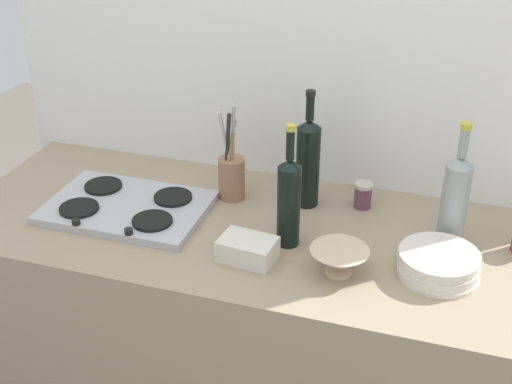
{
  "coord_description": "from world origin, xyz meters",
  "views": [
    {
      "loc": [
        0.52,
        -1.61,
        1.95
      ],
      "look_at": [
        0.0,
        0.0,
        1.02
      ],
      "focal_mm": 48.08,
      "sensor_mm": 36.0,
      "label": 1
    }
  ],
  "objects": [
    {
      "name": "stovetop_hob",
      "position": [
        -0.4,
        -0.02,
        0.91
      ],
      "size": [
        0.48,
        0.33,
        0.04
      ],
      "color": "#B2B2B7",
      "rests_on": "counter_block"
    },
    {
      "name": "utensil_crock",
      "position": [
        -0.13,
        0.15,
        0.98
      ],
      "size": [
        0.08,
        0.08,
        0.31
      ],
      "color": "#996B4C",
      "rests_on": "counter_block"
    },
    {
      "name": "mixing_bowl",
      "position": [
        0.27,
        -0.15,
        0.94
      ],
      "size": [
        0.16,
        0.16,
        0.07
      ],
      "color": "beige",
      "rests_on": "counter_block"
    },
    {
      "name": "wine_bottle_mid_left",
      "position": [
        0.54,
        0.09,
        1.04
      ],
      "size": [
        0.07,
        0.07,
        0.36
      ],
      "color": "gray",
      "rests_on": "counter_block"
    },
    {
      "name": "backsplash_panel",
      "position": [
        0.0,
        0.38,
        1.23
      ],
      "size": [
        1.9,
        0.06,
        2.46
      ],
      "primitive_type": "cube",
      "color": "white",
      "rests_on": "ground"
    },
    {
      "name": "condiment_jar_front",
      "position": [
        0.27,
        0.22,
        0.94
      ],
      "size": [
        0.06,
        0.06,
        0.08
      ],
      "color": "#66384C",
      "rests_on": "counter_block"
    },
    {
      "name": "butter_dish",
      "position": [
        0.03,
        -0.16,
        0.93
      ],
      "size": [
        0.16,
        0.12,
        0.06
      ],
      "primitive_type": "cube",
      "rotation": [
        0.0,
        0.0,
        -0.1
      ],
      "color": "silver",
      "rests_on": "counter_block"
    },
    {
      "name": "wine_bottle_mid_right",
      "position": [
        0.1,
        0.19,
        1.05
      ],
      "size": [
        0.07,
        0.07,
        0.37
      ],
      "color": "black",
      "rests_on": "counter_block"
    },
    {
      "name": "counter_block",
      "position": [
        0.0,
        0.0,
        0.45
      ],
      "size": [
        1.8,
        0.7,
        0.9
      ],
      "primitive_type": "cube",
      "color": "tan",
      "rests_on": "ground"
    },
    {
      "name": "wine_bottle_leftmost",
      "position": [
        0.11,
        -0.05,
        1.04
      ],
      "size": [
        0.06,
        0.06,
        0.36
      ],
      "color": "black",
      "rests_on": "counter_block"
    },
    {
      "name": "plate_stack",
      "position": [
        0.52,
        -0.07,
        0.93
      ],
      "size": [
        0.21,
        0.22,
        0.07
      ],
      "color": "silver",
      "rests_on": "counter_block"
    }
  ]
}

